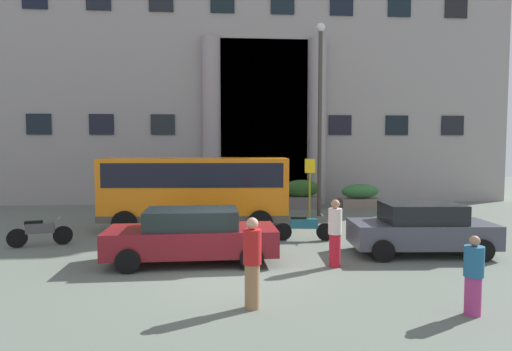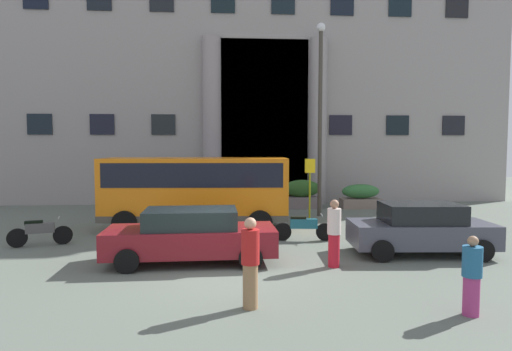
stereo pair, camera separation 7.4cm
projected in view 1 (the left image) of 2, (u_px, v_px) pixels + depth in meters
The scene contains 16 objects.
ground_plane at pixel (222, 271), 11.39m from camera, with size 80.00×64.00×0.12m, color #596258.
office_building_facade at pixel (223, 41), 28.11m from camera, with size 32.62×9.75×19.85m.
orange_minibus at pixel (196, 187), 16.67m from camera, with size 6.99×2.77×2.74m.
bus_stop_sign at pixel (310, 182), 18.74m from camera, with size 0.44×0.08×2.65m.
hedge_planter_far_west at pixel (301, 195), 22.45m from camera, with size 2.00×0.71×1.47m.
hedge_planter_entrance_left at pixel (360, 196), 22.63m from camera, with size 2.04×0.99×1.23m.
hedge_planter_far_east at pixel (134, 197), 21.10m from camera, with size 1.78×0.70×1.56m.
parked_coupe_end at pixel (192, 235), 11.96m from camera, with size 4.64×2.06×1.48m.
parked_sedan_second at pixel (421, 229), 12.90m from camera, with size 4.16×2.10×1.51m.
motorcycle_far_end at pixel (303, 227), 14.80m from camera, with size 2.03×0.55×0.89m.
motorcycle_near_kerb at pixel (203, 228), 14.65m from camera, with size 1.92×0.55×0.89m.
scooter_by_planter at pixel (39, 232), 13.97m from camera, with size 1.87×0.76×0.89m.
pedestrian_child_trailing at pixel (252, 262), 8.57m from camera, with size 0.36×0.36×1.81m.
pedestrian_woman_with_bag at pixel (335, 233), 11.53m from camera, with size 0.36×0.36×1.79m.
pedestrian_man_crossing at pixel (473, 276), 8.23m from camera, with size 0.36×0.36×1.52m.
lamppost_plaza_centre at pixel (320, 106), 19.77m from camera, with size 0.40×0.40×8.68m.
Camera 1 is at (0.07, -11.23, 3.19)m, focal length 30.74 mm.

